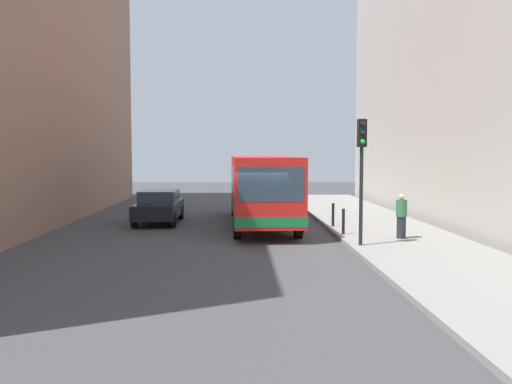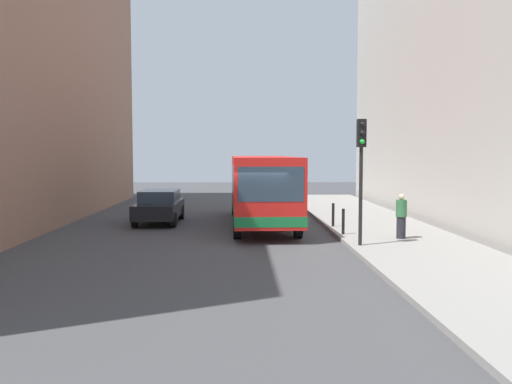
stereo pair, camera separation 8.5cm
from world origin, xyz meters
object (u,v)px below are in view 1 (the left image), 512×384
(traffic_light, at_px, (362,158))
(bollard_mid, at_px, (333,215))
(bus, at_px, (261,186))
(bollard_near, at_px, (343,221))
(car_beside_bus, at_px, (159,206))
(pedestrian_near_signal, at_px, (401,216))

(traffic_light, bearing_deg, bollard_mid, 91.22)
(bus, relative_size, bollard_near, 11.65)
(car_beside_bus, xyz_separation_m, pedestrian_near_signal, (9.32, -5.82, 0.15))
(bus, bearing_deg, bollard_mid, 146.54)
(car_beside_bus, distance_m, pedestrian_near_signal, 10.98)
(traffic_light, relative_size, bollard_mid, 4.32)
(car_beside_bus, distance_m, bollard_mid, 7.88)
(car_beside_bus, xyz_separation_m, bollard_near, (7.47, -4.74, -0.16))
(traffic_light, xyz_separation_m, bollard_near, (-0.10, 2.46, -2.38))
(bollard_mid, bearing_deg, traffic_light, -88.78)
(car_beside_bus, height_order, pedestrian_near_signal, pedestrian_near_signal)
(bus, height_order, bollard_mid, bus)
(traffic_light, relative_size, pedestrian_near_signal, 2.59)
(traffic_light, height_order, bollard_near, traffic_light)
(bus, relative_size, car_beside_bus, 2.51)
(car_beside_bus, height_order, bollard_mid, car_beside_bus)
(traffic_light, relative_size, bollard_near, 4.32)
(bus, bearing_deg, pedestrian_near_signal, 131.49)
(traffic_light, xyz_separation_m, bollard_mid, (-0.10, 4.69, -2.38))
(pedestrian_near_signal, bearing_deg, bollard_near, 96.89)
(car_beside_bus, relative_size, bollard_near, 4.64)
(car_beside_bus, distance_m, traffic_light, 10.68)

